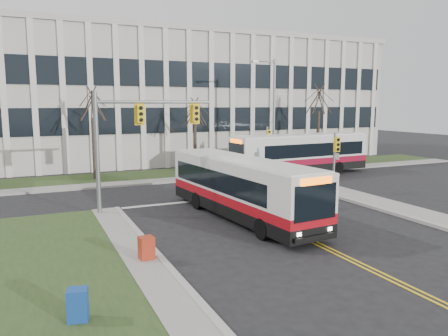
% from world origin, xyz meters
% --- Properties ---
extents(ground, '(120.00, 120.00, 0.00)m').
position_xyz_m(ground, '(0.00, 0.00, 0.00)').
color(ground, black).
rests_on(ground, ground).
extents(sidewalk_west, '(1.20, 26.00, 0.14)m').
position_xyz_m(sidewalk_west, '(-7.00, -5.00, 0.07)').
color(sidewalk_west, '#9E9B93').
rests_on(sidewalk_west, ground).
extents(sidewalk_cross, '(44.00, 1.60, 0.14)m').
position_xyz_m(sidewalk_cross, '(5.00, 15.20, 0.07)').
color(sidewalk_cross, '#9E9B93').
rests_on(sidewalk_cross, ground).
extents(building_lawn, '(44.00, 5.00, 0.12)m').
position_xyz_m(building_lawn, '(5.00, 18.00, 0.06)').
color(building_lawn, '#2B421C').
rests_on(building_lawn, ground).
extents(office_building, '(40.00, 16.00, 12.00)m').
position_xyz_m(office_building, '(5.00, 30.00, 6.00)').
color(office_building, beige).
rests_on(office_building, ground).
extents(mast_arm_signal, '(6.11, 0.38, 6.20)m').
position_xyz_m(mast_arm_signal, '(-5.62, 7.16, 4.26)').
color(mast_arm_signal, slate).
rests_on(mast_arm_signal, ground).
extents(signal_pole_near, '(0.34, 0.39, 3.80)m').
position_xyz_m(signal_pole_near, '(7.20, 6.90, 2.50)').
color(signal_pole_near, slate).
rests_on(signal_pole_near, ground).
extents(signal_pole_far, '(0.34, 0.39, 3.80)m').
position_xyz_m(signal_pole_far, '(7.20, 15.40, 2.50)').
color(signal_pole_far, slate).
rests_on(signal_pole_far, ground).
extents(streetlight, '(2.15, 0.25, 9.20)m').
position_xyz_m(streetlight, '(8.03, 16.20, 5.19)').
color(streetlight, slate).
rests_on(streetlight, ground).
extents(directory_sign, '(1.50, 0.12, 2.00)m').
position_xyz_m(directory_sign, '(2.50, 17.50, 1.17)').
color(directory_sign, slate).
rests_on(directory_sign, ground).
extents(tree_left, '(1.80, 1.80, 7.70)m').
position_xyz_m(tree_left, '(-6.00, 18.00, 5.51)').
color(tree_left, '#42352B').
rests_on(tree_left, ground).
extents(tree_mid, '(1.80, 1.80, 6.82)m').
position_xyz_m(tree_mid, '(2.00, 18.20, 4.88)').
color(tree_mid, '#42352B').
rests_on(tree_mid, ground).
extents(tree_right, '(1.80, 1.80, 8.25)m').
position_xyz_m(tree_right, '(14.00, 18.00, 5.91)').
color(tree_right, '#42352B').
rests_on(tree_right, ground).
extents(bus_main, '(3.31, 11.06, 2.91)m').
position_xyz_m(bus_main, '(-0.97, 3.80, 1.45)').
color(bus_main, silver).
rests_on(bus_main, ground).
extents(bus_cross, '(11.90, 3.28, 3.14)m').
position_xyz_m(bus_cross, '(9.39, 14.00, 1.57)').
color(bus_cross, silver).
rests_on(bus_cross, ground).
extents(newspaper_box_blue, '(0.59, 0.55, 0.95)m').
position_xyz_m(newspaper_box_blue, '(-9.50, -4.01, 0.47)').
color(newspaper_box_blue, navy).
rests_on(newspaper_box_blue, ground).
extents(newspaper_box_red, '(0.55, 0.51, 0.95)m').
position_xyz_m(newspaper_box_red, '(-6.80, -0.38, 0.47)').
color(newspaper_box_red, '#9E2914').
rests_on(newspaper_box_red, ground).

